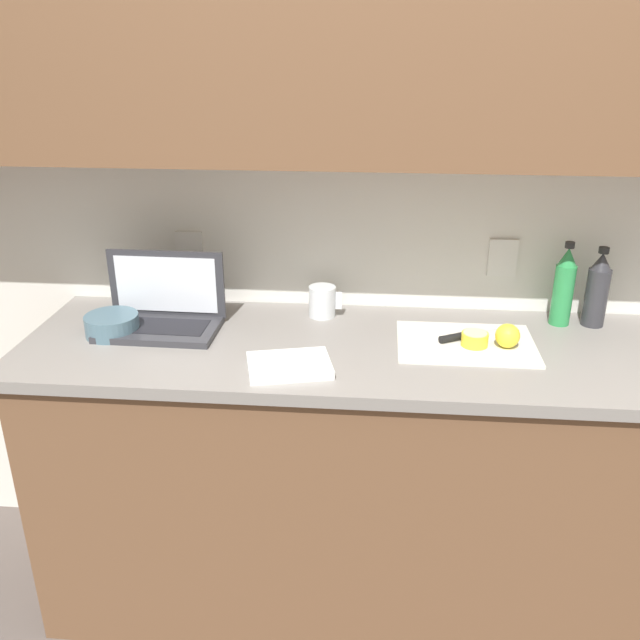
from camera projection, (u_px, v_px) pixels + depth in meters
The scene contains 13 objects.
ground_plane at pixel (423, 593), 2.30m from camera, with size 12.00×12.00×0.00m, color #564C47.
wall_back at pixel (451, 109), 1.91m from camera, with size 5.20×0.38×2.60m.
counter_unit at pixel (438, 478), 2.12m from camera, with size 2.45×0.62×0.92m.
laptop at pixel (162, 311), 2.06m from camera, with size 0.36×0.22×0.23m.
cutting_board at pixel (466, 343), 1.96m from camera, with size 0.39×0.29×0.01m, color silver.
knife at pixel (466, 336), 1.98m from camera, with size 0.25×0.16×0.02m.
lemon_half_cut at pixel (475, 339), 1.93m from camera, with size 0.08×0.08×0.04m.
lemon_whole_beside at pixel (508, 336), 1.92m from camera, with size 0.07×0.07×0.07m.
bottle_green_soda at pixel (597, 290), 2.06m from camera, with size 0.07×0.07×0.25m.
bottle_oil_tall at pixel (564, 287), 2.06m from camera, with size 0.06×0.06×0.26m.
measuring_cup at pixel (322, 301), 2.15m from camera, with size 0.11×0.09×0.10m.
bowl_white at pixel (112, 325), 2.02m from camera, with size 0.16×0.16×0.06m.
dish_towel at pixel (289, 365), 1.81m from camera, with size 0.22×0.16×0.02m, color white.
Camera 1 is at (-0.19, -1.78, 1.75)m, focal length 38.00 mm.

